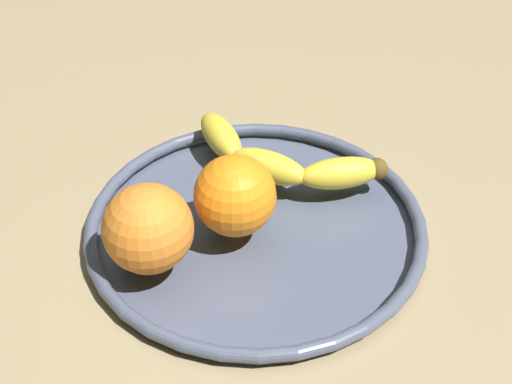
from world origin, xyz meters
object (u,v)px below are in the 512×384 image
object	(u,v)px
banana	(279,159)
orange_front_right	(148,229)
orange_back_left	(235,196)
fruit_bowl	(256,225)

from	to	relation	value
banana	orange_front_right	distance (cm)	16.66
orange_front_right	orange_back_left	xyz separation A→B (cm)	(3.44, 7.42, -0.16)
fruit_bowl	banana	bearing A→B (deg)	104.82
fruit_bowl	orange_front_right	xyz separation A→B (cm)	(-4.31, -9.38, 4.63)
orange_back_left	orange_front_right	bearing A→B (deg)	-114.90
fruit_bowl	orange_front_right	bearing A→B (deg)	-114.68
fruit_bowl	banana	size ratio (longest dim) A/B	1.46
fruit_bowl	orange_front_right	world-z (taller)	orange_front_right
orange_front_right	orange_back_left	size ratio (longest dim) A/B	1.05
orange_front_right	orange_back_left	world-z (taller)	orange_front_right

